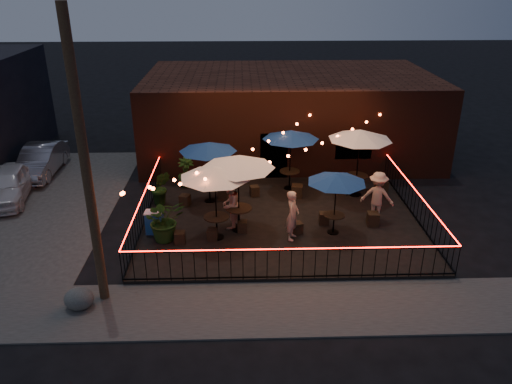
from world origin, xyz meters
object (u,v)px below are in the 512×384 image
boulder (79,299)px  cafe_table_4 (337,179)px  cafe_table_1 (208,148)px  cafe_table_0 (215,173)px  cafe_table_2 (238,163)px  utility_pole (86,168)px  cafe_table_5 (360,136)px  cooler (154,222)px  cafe_table_3 (291,135)px

boulder → cafe_table_4: bearing=26.8°
cafe_table_1 → boulder: (-3.25, -6.69, -2.07)m
cafe_table_0 → cafe_table_2: cafe_table_2 is taller
cafe_table_2 → cafe_table_4: 3.37m
cafe_table_0 → utility_pole: bearing=-134.0°
cafe_table_5 → cooler: cafe_table_5 is taller
utility_pole → cafe_table_0: (3.09, 3.21, -1.46)m
cafe_table_2 → cafe_table_0: bearing=-144.2°
utility_pole → cafe_table_1: utility_pole is taller
utility_pole → cafe_table_5: (8.64, 6.64, -1.30)m
cafe_table_1 → cafe_table_5: bearing=4.0°
cafe_table_0 → boulder: cafe_table_0 is taller
cafe_table_1 → cafe_table_2: 2.74m
cafe_table_2 → boulder: bearing=-136.3°
cafe_table_1 → cafe_table_3: size_ratio=0.96×
utility_pole → cooler: size_ratio=9.71×
cafe_table_3 → boulder: (-6.55, -7.86, -2.15)m
cafe_table_5 → cafe_table_4: bearing=-114.7°
utility_pole → cafe_table_4: 8.15m
utility_pole → cooler: (0.90, 3.63, -3.43)m
utility_pole → boulder: bearing=-140.6°
cafe_table_3 → cafe_table_4: 4.14m
cafe_table_3 → cafe_table_5: size_ratio=0.77×
cafe_table_0 → cooler: size_ratio=3.55×
cafe_table_1 → cafe_table_5: 5.97m
cafe_table_2 → cafe_table_5: 5.59m
cafe_table_1 → cooler: cafe_table_1 is taller
cafe_table_0 → cafe_table_5: bearing=31.8°
cafe_table_3 → cooler: 6.62m
cafe_table_4 → cafe_table_0: bearing=-176.7°
utility_pole → cafe_table_4: bearing=25.6°
cafe_table_3 → cafe_table_5: cafe_table_5 is taller
cafe_table_4 → boulder: 8.86m
cafe_table_3 → cafe_table_4: cafe_table_3 is taller
cafe_table_0 → boulder: 5.63m
cafe_table_1 → utility_pole: bearing=-113.4°
utility_pole → cafe_table_4: (7.17, 3.44, -1.80)m
cafe_table_4 → cooler: bearing=178.3°
cafe_table_1 → cafe_table_4: bearing=-31.9°
cafe_table_3 → cafe_table_5: 2.77m
cafe_table_1 → cafe_table_0: bearing=-82.5°
cafe_table_2 → cafe_table_3: bearing=59.6°
cafe_table_0 → cooler: (-2.19, 0.42, -1.97)m
cafe_table_5 → cooler: (-7.74, -3.01, -2.13)m
cafe_table_3 → utility_pole: bearing=-129.0°
utility_pole → boulder: utility_pole is taller
cafe_table_0 → cooler: bearing=169.1°
cafe_table_2 → cafe_table_4: (3.32, -0.32, -0.49)m
cafe_table_5 → cooler: size_ratio=4.05×
cafe_table_4 → cooler: cafe_table_4 is taller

